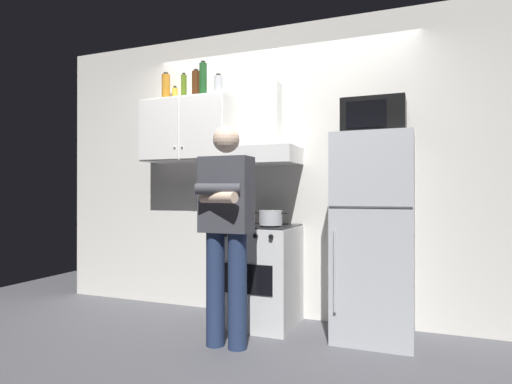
# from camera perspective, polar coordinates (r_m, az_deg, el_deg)

# --- Properties ---
(ground_plane) EXTENTS (7.00, 7.00, 0.00)m
(ground_plane) POSITION_cam_1_polar(r_m,az_deg,el_deg) (3.62, 0.00, -18.52)
(ground_plane) COLOR #4C4C51
(back_wall_tiled) EXTENTS (4.80, 0.10, 2.70)m
(back_wall_tiled) POSITION_cam_1_polar(r_m,az_deg,el_deg) (4.01, 3.13, 2.83)
(back_wall_tiled) COLOR silver
(back_wall_tiled) RESTS_ON ground_plane
(upper_cabinet) EXTENTS (0.90, 0.37, 0.60)m
(upper_cabinet) POSITION_cam_1_polar(r_m,az_deg,el_deg) (4.19, -9.09, 8.19)
(upper_cabinet) COLOR white
(stove_oven) EXTENTS (0.60, 0.62, 0.87)m
(stove_oven) POSITION_cam_1_polar(r_m,az_deg,el_deg) (3.75, 0.68, -11.03)
(stove_oven) COLOR silver
(stove_oven) RESTS_ON ground_plane
(range_hood) EXTENTS (0.60, 0.44, 0.75)m
(range_hood) POSITION_cam_1_polar(r_m,az_deg,el_deg) (3.83, 1.36, 6.68)
(range_hood) COLOR white
(refrigerator) EXTENTS (0.60, 0.62, 1.60)m
(refrigerator) POSITION_cam_1_polar(r_m,az_deg,el_deg) (3.49, 15.54, -5.76)
(refrigerator) COLOR silver
(refrigerator) RESTS_ON ground_plane
(microwave) EXTENTS (0.48, 0.37, 0.28)m
(microwave) POSITION_cam_1_polar(r_m,az_deg,el_deg) (3.54, 15.55, 9.60)
(microwave) COLOR black
(microwave) RESTS_ON refrigerator
(person_standing) EXTENTS (0.38, 0.33, 1.64)m
(person_standing) POSITION_cam_1_polar(r_m,az_deg,el_deg) (3.16, -4.06, -4.51)
(person_standing) COLOR navy
(person_standing) RESTS_ON ground_plane
(cooking_pot) EXTENTS (0.29, 0.19, 0.12)m
(cooking_pot) POSITION_cam_1_polar(r_m,az_deg,el_deg) (3.54, 1.98, -3.48)
(cooking_pot) COLOR #B7BABF
(cooking_pot) RESTS_ON stove_oven
(bottle_spice_jar) EXTENTS (0.06, 0.06, 0.15)m
(bottle_spice_jar) POSITION_cam_1_polar(r_m,az_deg,el_deg) (4.38, -10.82, 12.74)
(bottle_spice_jar) COLOR gold
(bottle_spice_jar) RESTS_ON upper_cabinet
(bottle_rum_dark) EXTENTS (0.08, 0.08, 0.28)m
(bottle_rum_dark) POSITION_cam_1_polar(r_m,az_deg,el_deg) (4.25, -8.06, 14.06)
(bottle_rum_dark) COLOR #47230F
(bottle_rum_dark) RESTS_ON upper_cabinet
(bottle_liquor_amber) EXTENTS (0.08, 0.08, 0.29)m
(bottle_liquor_amber) POSITION_cam_1_polar(r_m,az_deg,el_deg) (4.44, -12.00, 13.49)
(bottle_liquor_amber) COLOR #B7721E
(bottle_liquor_amber) RESTS_ON upper_cabinet
(bottle_wine_green) EXTENTS (0.07, 0.07, 0.34)m
(bottle_wine_green) POSITION_cam_1_polar(r_m,az_deg,el_deg) (4.18, -7.12, 14.71)
(bottle_wine_green) COLOR #19471E
(bottle_wine_green) RESTS_ON upper_cabinet
(bottle_canister_steel) EXTENTS (0.08, 0.08, 0.21)m
(bottle_canister_steel) POSITION_cam_1_polar(r_m,az_deg,el_deg) (4.12, -5.07, 14.00)
(bottle_canister_steel) COLOR #B2B5BA
(bottle_canister_steel) RESTS_ON upper_cabinet
(bottle_olive_oil) EXTENTS (0.06, 0.06, 0.27)m
(bottle_olive_oil) POSITION_cam_1_polar(r_m,az_deg,el_deg) (4.33, -9.67, 13.67)
(bottle_olive_oil) COLOR #4C6B19
(bottle_olive_oil) RESTS_ON upper_cabinet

